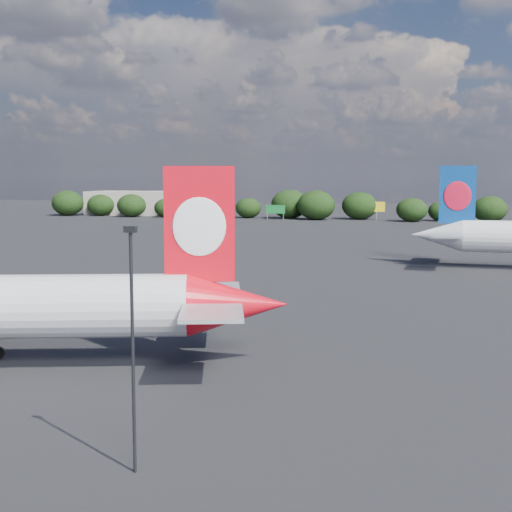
# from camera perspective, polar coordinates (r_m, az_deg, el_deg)

# --- Properties ---
(ground) EXTENTS (500.00, 500.00, 0.00)m
(ground) POSITION_cam_1_polar(r_m,az_deg,el_deg) (100.55, -2.37, -1.27)
(ground) COLOR black
(ground) RESTS_ON ground
(apron_lamp_post) EXTENTS (0.55, 0.30, 11.35)m
(apron_lamp_post) POSITION_cam_1_polar(r_m,az_deg,el_deg) (32.73, -9.85, -6.44)
(apron_lamp_post) COLOR black
(apron_lamp_post) RESTS_ON ground
(terminal_building) EXTENTS (42.00, 16.00, 8.00)m
(terminal_building) POSITION_cam_1_polar(r_m,az_deg,el_deg) (246.03, -8.43, 4.21)
(terminal_building) COLOR #9E9588
(terminal_building) RESTS_ON ground
(highway_sign) EXTENTS (6.00, 0.30, 4.50)m
(highway_sign) POSITION_cam_1_polar(r_m,az_deg,el_deg) (216.83, 1.56, 3.74)
(highway_sign) COLOR #166F2D
(highway_sign) RESTS_ON ground
(billboard_yellow) EXTENTS (5.00, 0.30, 5.50)m
(billboard_yellow) POSITION_cam_1_polar(r_m,az_deg,el_deg) (218.49, 9.62, 3.87)
(billboard_yellow) COLOR yellow
(billboard_yellow) RESTS_ON ground
(horizon_treeline) EXTENTS (207.25, 15.70, 9.32)m
(horizon_treeline) POSITION_cam_1_polar(r_m,az_deg,el_deg) (217.17, 10.28, 3.89)
(horizon_treeline) COLOR black
(horizon_treeline) RESTS_ON ground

